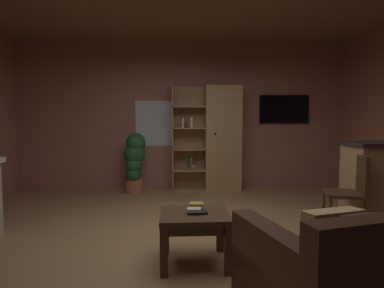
{
  "coord_description": "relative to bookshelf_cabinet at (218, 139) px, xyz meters",
  "views": [
    {
      "loc": [
        -0.22,
        -3.29,
        1.33
      ],
      "look_at": [
        0.0,
        0.4,
        1.05
      ],
      "focal_mm": 29.75,
      "sensor_mm": 36.0,
      "label": 1
    }
  ],
  "objects": [
    {
      "name": "table_book_1",
      "position": [
        -0.66,
        -3.1,
        -0.46
      ],
      "size": [
        0.13,
        0.1,
        0.03
      ],
      "primitive_type": "cube",
      "rotation": [
        0.0,
        0.0,
        -0.09
      ],
      "color": "beige",
      "rests_on": "coffee_table"
    },
    {
      "name": "table_book_0",
      "position": [
        -0.59,
        -3.1,
        -0.48
      ],
      "size": [
        0.11,
        0.09,
        0.02
      ],
      "primitive_type": "cube",
      "rotation": [
        0.0,
        0.0,
        0.05
      ],
      "color": "black",
      "rests_on": "coffee_table"
    },
    {
      "name": "bookshelf_cabinet",
      "position": [
        0.0,
        0.0,
        0.0
      ],
      "size": [
        1.28,
        0.41,
        1.96
      ],
      "color": "tan",
      "rests_on": "ground"
    },
    {
      "name": "wall_back",
      "position": [
        -0.62,
        0.27,
        0.45
      ],
      "size": [
        6.43,
        0.06,
        2.84
      ],
      "primitive_type": "cube",
      "color": "#AD7060",
      "rests_on": "ground"
    },
    {
      "name": "table_book_2",
      "position": [
        -0.62,
        -2.99,
        -0.43
      ],
      "size": [
        0.14,
        0.11,
        0.02
      ],
      "primitive_type": "cube",
      "rotation": [
        0.0,
        0.0,
        -0.05
      ],
      "color": "gold",
      "rests_on": "coffee_table"
    },
    {
      "name": "wall_mounted_tv",
      "position": [
        1.33,
        0.21,
        0.57
      ],
      "size": [
        0.98,
        0.06,
        0.55
      ],
      "color": "black"
    },
    {
      "name": "window_pane_back",
      "position": [
        -1.17,
        0.24,
        0.29
      ],
      "size": [
        0.78,
        0.01,
        0.87
      ],
      "primitive_type": "cube",
      "color": "white"
    },
    {
      "name": "coffee_table",
      "position": [
        -0.65,
        -3.05,
        -0.59
      ],
      "size": [
        0.63,
        0.58,
        0.48
      ],
      "color": "#4C331E",
      "rests_on": "ground"
    },
    {
      "name": "leather_couch",
      "position": [
        0.5,
        -3.97,
        -0.67
      ],
      "size": [
        1.82,
        1.3,
        0.84
      ],
      "color": "#4C2D1E",
      "rests_on": "ground"
    },
    {
      "name": "floor",
      "position": [
        -0.62,
        -2.64,
        -0.98
      ],
      "size": [
        6.31,
        5.76,
        0.02
      ],
      "primitive_type": "cube",
      "color": "#A37A4C",
      "rests_on": "ground"
    },
    {
      "name": "dining_chair",
      "position": [
        1.25,
        -2.36,
        -0.44
      ],
      "size": [
        0.51,
        0.51,
        0.92
      ],
      "color": "#4C331E",
      "rests_on": "ground"
    },
    {
      "name": "potted_floor_plant",
      "position": [
        -1.55,
        -0.09,
        -0.37
      ],
      "size": [
        0.4,
        0.39,
        1.09
      ],
      "color": "#B77051",
      "rests_on": "ground"
    }
  ]
}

